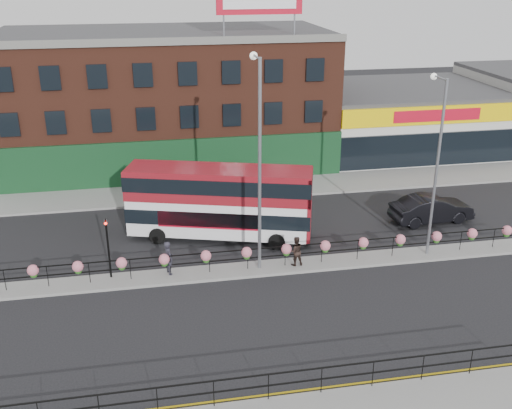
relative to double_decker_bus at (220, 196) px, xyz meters
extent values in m
plane|color=black|center=(1.84, -4.36, -2.62)|extent=(120.00, 120.00, 0.00)
cube|color=gray|center=(1.84, 7.64, -2.55)|extent=(60.00, 4.00, 0.15)
cube|color=gray|center=(1.84, -4.36, -2.55)|extent=(60.00, 1.60, 0.15)
cube|color=gold|center=(1.84, -14.06, -2.62)|extent=(60.00, 0.10, 0.01)
cube|color=gold|center=(1.84, -14.24, -2.62)|extent=(60.00, 0.10, 0.01)
cube|color=brown|center=(-2.16, 15.64, 2.38)|extent=(25.00, 12.00, 10.00)
cube|color=#3F3F42|center=(-2.16, 15.64, 7.53)|extent=(25.00, 12.00, 0.30)
cube|color=#10391C|center=(-2.16, 9.56, -0.92)|extent=(25.00, 0.25, 3.40)
cube|color=silver|center=(17.84, 15.64, -0.12)|extent=(15.00, 12.00, 5.00)
cube|color=#3F3F42|center=(17.84, 15.64, 2.53)|extent=(15.00, 12.00, 0.30)
cube|color=yellow|center=(17.84, 9.56, 1.68)|extent=(15.00, 0.25, 1.40)
cube|color=red|center=(17.84, 9.44, 1.68)|extent=(7.00, 0.10, 0.90)
cube|color=black|center=(17.84, 9.56, -1.02)|extent=(15.00, 0.25, 2.60)
cylinder|color=gray|center=(1.84, 10.64, 8.38)|extent=(0.12, 0.12, 1.40)
cylinder|color=gray|center=(6.84, 10.64, 8.38)|extent=(0.12, 0.12, 1.40)
cube|color=black|center=(1.84, -4.36, -1.37)|extent=(30.00, 0.05, 0.05)
cube|color=black|center=(1.84, -4.36, -1.87)|extent=(30.00, 0.05, 0.05)
cylinder|color=black|center=(-11.16, -4.36, -1.92)|extent=(0.04, 0.04, 1.10)
cylinder|color=black|center=(-9.16, -4.36, -1.92)|extent=(0.04, 0.04, 1.10)
cylinder|color=black|center=(-7.16, -4.36, -1.92)|extent=(0.04, 0.04, 1.10)
cylinder|color=black|center=(-5.16, -4.36, -1.92)|extent=(0.04, 0.04, 1.10)
cylinder|color=black|center=(-3.16, -4.36, -1.92)|extent=(0.04, 0.04, 1.10)
cylinder|color=black|center=(-1.16, -4.36, -1.92)|extent=(0.04, 0.04, 1.10)
cylinder|color=black|center=(0.84, -4.36, -1.92)|extent=(0.04, 0.04, 1.10)
cylinder|color=black|center=(2.84, -4.36, -1.92)|extent=(0.04, 0.04, 1.10)
cylinder|color=black|center=(4.84, -4.36, -1.92)|extent=(0.04, 0.04, 1.10)
cylinder|color=black|center=(6.84, -4.36, -1.92)|extent=(0.04, 0.04, 1.10)
cylinder|color=black|center=(8.84, -4.36, -1.92)|extent=(0.04, 0.04, 1.10)
cylinder|color=black|center=(10.84, -4.36, -1.92)|extent=(0.04, 0.04, 1.10)
cylinder|color=black|center=(12.84, -4.36, -1.92)|extent=(0.04, 0.04, 1.10)
cylinder|color=black|center=(14.84, -4.36, -1.92)|extent=(0.04, 0.04, 1.10)
sphere|color=#CC6C7F|center=(-9.79, -4.36, -1.52)|extent=(0.56, 0.56, 0.56)
sphere|color=#29651C|center=(-9.79, -4.36, -1.75)|extent=(0.36, 0.36, 0.36)
sphere|color=#CC6C7F|center=(-7.68, -4.36, -1.52)|extent=(0.56, 0.56, 0.56)
sphere|color=#29651C|center=(-7.68, -4.36, -1.75)|extent=(0.36, 0.36, 0.36)
sphere|color=#CC6C7F|center=(-5.56, -4.36, -1.52)|extent=(0.56, 0.56, 0.56)
sphere|color=#29651C|center=(-5.56, -4.36, -1.75)|extent=(0.36, 0.36, 0.36)
sphere|color=#CC6C7F|center=(-3.45, -4.36, -1.52)|extent=(0.56, 0.56, 0.56)
sphere|color=#29651C|center=(-3.45, -4.36, -1.75)|extent=(0.36, 0.36, 0.36)
sphere|color=#CC6C7F|center=(-1.33, -4.36, -1.52)|extent=(0.56, 0.56, 0.56)
sphere|color=#29651C|center=(-1.33, -4.36, -1.75)|extent=(0.36, 0.36, 0.36)
sphere|color=#CC6C7F|center=(0.78, -4.36, -1.52)|extent=(0.56, 0.56, 0.56)
sphere|color=#29651C|center=(0.78, -4.36, -1.75)|extent=(0.36, 0.36, 0.36)
sphere|color=#CC6C7F|center=(2.90, -4.36, -1.52)|extent=(0.56, 0.56, 0.56)
sphere|color=#29651C|center=(2.90, -4.36, -1.75)|extent=(0.36, 0.36, 0.36)
sphere|color=#CC6C7F|center=(5.01, -4.36, -1.52)|extent=(0.56, 0.56, 0.56)
sphere|color=#29651C|center=(5.01, -4.36, -1.75)|extent=(0.36, 0.36, 0.36)
sphere|color=#CC6C7F|center=(7.13, -4.36, -1.52)|extent=(0.56, 0.56, 0.56)
sphere|color=#29651C|center=(7.13, -4.36, -1.75)|extent=(0.36, 0.36, 0.36)
sphere|color=#CC6C7F|center=(9.24, -4.36, -1.52)|extent=(0.56, 0.56, 0.56)
sphere|color=#29651C|center=(9.24, -4.36, -1.75)|extent=(0.36, 0.36, 0.36)
sphere|color=#CC6C7F|center=(11.36, -4.36, -1.52)|extent=(0.56, 0.56, 0.56)
sphere|color=#29651C|center=(11.36, -4.36, -1.75)|extent=(0.36, 0.36, 0.36)
sphere|color=#CC6C7F|center=(13.48, -4.36, -1.52)|extent=(0.56, 0.56, 0.56)
sphere|color=#29651C|center=(13.48, -4.36, -1.75)|extent=(0.36, 0.36, 0.36)
sphere|color=#CC6C7F|center=(15.59, -4.36, -1.52)|extent=(0.56, 0.56, 0.56)
sphere|color=#29651C|center=(15.59, -4.36, -1.75)|extent=(0.36, 0.36, 0.36)
cube|color=black|center=(-0.16, -14.46, -1.37)|extent=(20.00, 0.05, 0.05)
cube|color=black|center=(-0.16, -14.46, -1.87)|extent=(20.00, 0.05, 0.05)
cylinder|color=black|center=(-6.16, -14.46, -1.92)|extent=(0.04, 0.04, 1.10)
cylinder|color=black|center=(-4.16, -14.46, -1.92)|extent=(0.04, 0.04, 1.10)
cylinder|color=black|center=(-2.16, -14.46, -1.92)|extent=(0.04, 0.04, 1.10)
cylinder|color=black|center=(-0.16, -14.46, -1.92)|extent=(0.04, 0.04, 1.10)
cylinder|color=black|center=(1.84, -14.46, -1.92)|extent=(0.04, 0.04, 1.10)
cylinder|color=black|center=(3.84, -14.46, -1.92)|extent=(0.04, 0.04, 1.10)
cylinder|color=black|center=(5.84, -14.46, -1.92)|extent=(0.04, 0.04, 1.10)
cylinder|color=black|center=(7.84, -14.46, -1.92)|extent=(0.04, 0.04, 1.10)
cube|color=white|center=(-0.05, 0.02, -0.34)|extent=(10.70, 5.35, 3.81)
cube|color=maroon|center=(-0.05, 0.02, 0.75)|extent=(10.78, 5.43, 1.71)
cube|color=black|center=(-0.05, 0.02, -1.01)|extent=(10.80, 5.45, 0.86)
cube|color=black|center=(-0.05, 0.02, 0.90)|extent=(10.83, 5.48, 0.86)
cube|color=maroon|center=(-0.05, 0.02, 1.59)|extent=(10.70, 5.35, 0.11)
cube|color=maroon|center=(4.91, -1.51, -0.34)|extent=(0.91, 2.39, 3.81)
cube|color=red|center=(-0.86, -1.00, -1.05)|extent=(5.47, 1.72, 0.95)
cylinder|color=black|center=(-3.67, -0.11, -2.15)|extent=(0.99, 0.55, 0.95)
cylinder|color=black|center=(-2.97, 2.16, -2.15)|extent=(0.99, 0.55, 0.95)
cylinder|color=black|center=(2.88, -2.13, -2.15)|extent=(0.99, 0.55, 0.95)
cylinder|color=black|center=(3.58, 0.15, -2.15)|extent=(0.99, 0.55, 0.95)
imported|color=black|center=(13.17, -0.05, -1.78)|extent=(2.58, 5.40, 1.69)
imported|color=#262530|center=(-3.22, -4.13, -1.57)|extent=(0.90, 0.80, 1.80)
imported|color=black|center=(3.39, -4.41, -1.67)|extent=(0.87, 0.73, 1.62)
cylinder|color=gray|center=(1.46, -4.35, 2.95)|extent=(0.17, 0.17, 10.84)
cylinder|color=gray|center=(1.46, -3.54, 8.26)|extent=(0.11, 1.63, 0.11)
sphere|color=silver|center=(1.46, -2.73, 8.21)|extent=(0.39, 0.39, 0.39)
cylinder|color=gray|center=(10.84, -4.43, 2.31)|extent=(0.15, 0.15, 9.58)
cylinder|color=gray|center=(10.84, -3.71, 7.01)|extent=(0.10, 1.44, 0.10)
sphere|color=silver|center=(10.84, -2.99, 6.96)|extent=(0.34, 0.34, 0.34)
cylinder|color=black|center=(-6.16, -3.96, -0.87)|extent=(0.10, 0.10, 3.20)
imported|color=black|center=(-6.16, -3.96, 0.73)|extent=(0.15, 0.18, 0.90)
sphere|color=#FF190C|center=(-6.16, -4.08, 0.55)|extent=(0.14, 0.14, 0.14)
camera|label=1|loc=(-3.87, -31.74, 12.35)|focal=42.00mm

